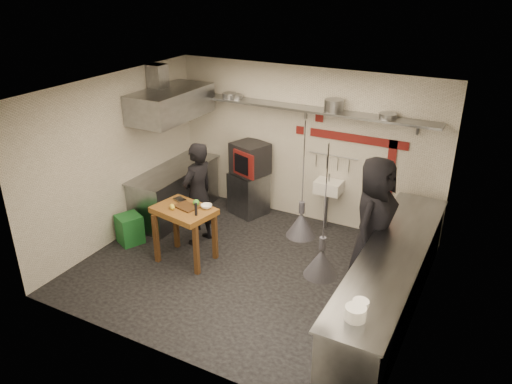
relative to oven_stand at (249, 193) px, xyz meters
The scene contains 47 objects.
floor 2.04m from the oven_stand, 61.14° to the right, with size 5.00×5.00×0.00m, color black.
ceiling 3.12m from the oven_stand, 61.14° to the right, with size 5.00×5.00×0.00m, color beige.
wall_back 1.43m from the oven_stand, 19.82° to the left, with size 5.00×0.04×2.80m, color silver.
wall_front 4.10m from the oven_stand, 75.93° to the right, with size 5.00×0.04×2.80m, color silver.
wall_left 2.53m from the oven_stand, 131.21° to the right, with size 0.04×4.20×2.80m, color silver.
wall_right 4.01m from the oven_stand, 26.82° to the right, with size 0.04×4.20×2.80m, color silver.
red_band_horiz 2.33m from the oven_stand, ahead, with size 1.70×0.02×0.14m, color maroon.
red_band_vert 2.66m from the oven_stand, ahead, with size 0.14×0.02×1.10m, color maroon.
red_tile_a 2.00m from the oven_stand, 15.10° to the left, with size 0.14×0.02×0.14m, color maroon.
red_tile_b 1.58m from the oven_stand, 20.75° to the left, with size 0.14×0.02×0.14m, color maroon.
back_shelf 1.98m from the oven_stand, ahead, with size 4.60×0.34×0.04m, color slate.
shelf_bracket_left 1.90m from the oven_stand, 161.20° to the left, with size 0.04×0.06×0.24m, color slate.
shelf_bracket_mid 1.91m from the oven_stand, 18.23° to the left, with size 0.04×0.06×0.24m, color slate.
shelf_bracket_right 3.31m from the oven_stand, ahead, with size 0.04×0.06×0.24m, color slate.
pan_far_left 1.85m from the oven_stand, 160.43° to the left, with size 0.26×0.26×0.09m, color slate.
pan_mid_left 1.81m from the oven_stand, 153.30° to the left, with size 0.25×0.25×0.07m, color slate.
stock_pot 2.39m from the oven_stand, ahead, with size 0.32×0.32×0.20m, color slate.
pan_right 3.00m from the oven_stand, ahead, with size 0.28×0.28×0.08m, color slate.
oven_stand is the anchor object (origin of this frame).
combi_oven 0.69m from the oven_stand, 81.41° to the left, with size 0.59×0.55×0.58m, color black.
oven_door 0.74m from the oven_stand, 78.81° to the right, with size 0.53×0.03×0.46m, color maroon.
oven_glass 0.75m from the oven_stand, 87.14° to the right, with size 0.36×0.02×0.34m, color black.
hand_sink 1.57m from the oven_stand, ahead, with size 0.46×0.34×0.22m, color white.
sink_tap 1.62m from the oven_stand, ahead, with size 0.03×0.03×0.14m, color slate.
sink_drain 1.52m from the oven_stand, ahead, with size 0.06×0.06×0.66m, color slate.
utensil_rail 1.80m from the oven_stand, 11.49° to the left, with size 0.02×0.02×0.90m, color slate.
counter_right 3.57m from the oven_stand, 29.35° to the right, with size 0.70×3.80×0.90m, color slate.
counter_right_top 3.61m from the oven_stand, 29.35° to the right, with size 0.76×3.90×0.03m, color slate.
plate_stack 4.55m from the oven_stand, 46.86° to the right, with size 0.23×0.23×0.15m, color white.
small_bowl_right 4.34m from the oven_stand, 44.60° to the right, with size 0.19×0.19×0.05m, color white.
counter_left 1.38m from the oven_stand, 149.35° to the right, with size 0.70×1.90×0.90m, color slate.
counter_left_top 1.47m from the oven_stand, 149.35° to the right, with size 0.76×2.00×0.03m, color slate.
extractor_hood 2.20m from the oven_stand, 148.25° to the right, with size 0.78×1.60×0.50m, color slate.
hood_duct 2.65m from the oven_stand, 153.11° to the right, with size 0.28×0.28×0.50m, color slate.
green_bin 2.31m from the oven_stand, 122.54° to the right, with size 0.38×0.38×0.50m, color #1A6127.
prep_table 1.95m from the oven_stand, 91.92° to the right, with size 0.92×0.64×0.92m, color brown, non-canonical shape.
cutting_board 1.98m from the oven_stand, 91.31° to the right, with size 0.35×0.25×0.03m, color #4C2E16.
pepper_mill 2.16m from the oven_stand, 83.34° to the right, with size 0.04×0.04×0.20m, color black.
lemon_a 2.13m from the oven_stand, 96.03° to the right, with size 0.07×0.07×0.07m, color yellow.
lemon_b 2.16m from the oven_stand, 95.00° to the right, with size 0.07×0.07×0.07m, color yellow.
veg_ball 1.87m from the oven_stand, 88.39° to the right, with size 0.10×0.10×0.10m, color green.
steel_tray 1.86m from the oven_stand, 99.07° to the right, with size 0.19×0.13×0.03m, color slate.
bowl 1.88m from the oven_stand, 82.28° to the right, with size 0.18×0.18×0.06m, color white.
heat_lamp_near 3.83m from the oven_stand, 50.73° to the right, with size 0.36×0.36×1.41m, color black, non-canonical shape.
heat_lamp_far 4.54m from the oven_stand, 50.77° to the right, with size 0.37×0.37×1.46m, color black, non-canonical shape.
chef_left 1.46m from the oven_stand, 98.60° to the right, with size 0.65×0.43×1.78m, color black.
chef_right 2.94m from the oven_stand, 22.43° to the right, with size 0.95×0.62×1.95m, color black.
Camera 1 is at (3.18, -5.76, 4.31)m, focal length 35.00 mm.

